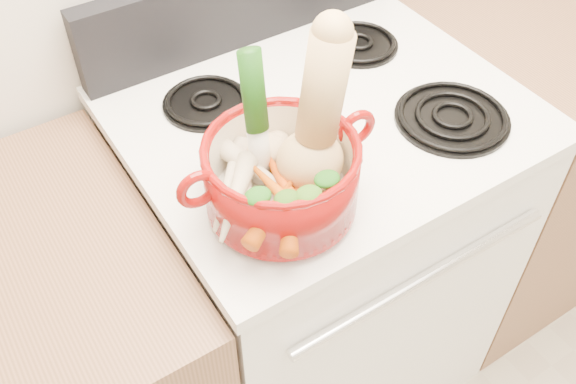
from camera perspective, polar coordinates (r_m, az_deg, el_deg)
stove_body at (r=1.64m, az=2.55°, el=-6.10°), size 0.76×0.65×0.92m
cooktop at (r=1.29m, az=3.23°, el=6.81°), size 0.78×0.67×0.03m
control_backsplash at (r=1.44m, az=-3.72°, el=16.48°), size 0.76×0.05×0.18m
oven_handle at (r=1.23m, az=12.08°, el=-7.50°), size 0.60×0.02×0.02m
burner_front_left at (r=1.10m, az=-0.06°, el=-0.12°), size 0.22×0.22×0.02m
burner_front_right at (r=1.29m, az=14.40°, el=6.52°), size 0.22×0.22×0.02m
burner_back_left at (r=1.30m, az=-7.30°, el=8.01°), size 0.17×0.17×0.02m
burner_back_right at (r=1.46m, az=6.32°, el=13.04°), size 0.17×0.17×0.02m
dutch_oven at (r=1.03m, az=-0.60°, el=1.43°), size 0.26×0.26×0.12m
pot_handle_left at (r=0.96m, az=-8.01°, el=0.25°), size 0.07×0.02×0.07m
pot_handle_right at (r=1.06m, az=6.12°, el=5.69°), size 0.07×0.02×0.07m
squash at (r=0.98m, az=2.12°, el=6.67°), size 0.17×0.15×0.29m
leek at (r=1.00m, az=-2.68°, el=6.50°), size 0.05×0.08×0.25m
ginger at (r=1.09m, az=-2.14°, el=3.55°), size 0.10×0.08×0.05m
parsnip_0 at (r=1.02m, az=-3.82°, el=-0.28°), size 0.11×0.19×0.05m
parsnip_1 at (r=1.04m, az=-5.23°, el=0.72°), size 0.15×0.15×0.05m
parsnip_2 at (r=1.05m, az=-3.29°, el=2.42°), size 0.10×0.19×0.06m
parsnip_3 at (r=0.99m, az=-4.70°, el=-0.37°), size 0.14×0.14×0.05m
carrot_0 at (r=1.04m, az=0.31°, el=0.46°), size 0.05×0.16×0.04m
carrot_1 at (r=0.99m, az=0.20°, el=-2.22°), size 0.11×0.13×0.04m
carrot_2 at (r=1.01m, az=-0.11°, el=0.09°), size 0.06×0.17×0.05m
carrot_3 at (r=0.98m, az=-1.46°, el=-1.86°), size 0.14×0.10×0.04m
carrot_4 at (r=0.99m, az=-0.77°, el=-0.19°), size 0.04×0.14×0.04m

